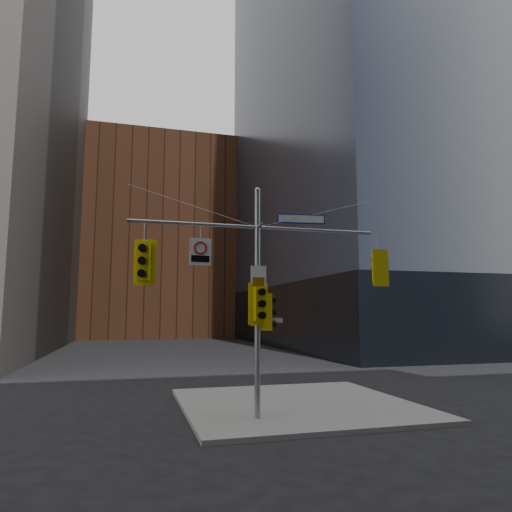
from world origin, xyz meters
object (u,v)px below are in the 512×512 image
signal_assembly (257,277)px  street_sign_blade (301,219)px  traffic_light_pole_side (267,312)px  traffic_light_east_arm (378,268)px  traffic_light_pole_front (260,304)px  traffic_light_west_arm (144,261)px  regulatory_sign_arm (200,251)px

signal_assembly → street_sign_blade: size_ratio=4.99×
traffic_light_pole_side → traffic_light_east_arm: bearing=-97.3°
traffic_light_pole_front → traffic_light_west_arm: bearing=173.1°
traffic_light_pole_front → street_sign_blade: street_sign_blade is taller
signal_assembly → street_sign_blade: (1.49, 0.00, 1.93)m
traffic_light_west_arm → regulatory_sign_arm: size_ratio=1.66×
traffic_light_pole_side → street_sign_blade: (1.16, -0.01, 3.02)m
traffic_light_west_arm → street_sign_blade: street_sign_blade is taller
signal_assembly → traffic_light_pole_side: (0.33, 0.01, -1.09)m
regulatory_sign_arm → traffic_light_pole_side: bearing=-0.8°
traffic_light_pole_side → regulatory_sign_arm: bearing=83.8°
traffic_light_east_arm → traffic_light_pole_side: 4.19m
street_sign_blade → signal_assembly: bearing=-172.7°
traffic_light_east_arm → street_sign_blade: size_ratio=0.77×
street_sign_blade → regulatory_sign_arm: bearing=-172.4°
signal_assembly → traffic_light_east_arm: signal_assembly is taller
traffic_light_west_arm → street_sign_blade: (4.96, -0.01, 1.55)m
traffic_light_west_arm → street_sign_blade: size_ratio=0.86×
traffic_light_pole_front → regulatory_sign_arm: (-1.81, 0.25, 1.60)m
signal_assembly → traffic_light_west_arm: 3.50m
signal_assembly → traffic_light_east_arm: (4.25, 0.00, 0.38)m
traffic_light_pole_side → street_sign_blade: 3.24m
traffic_light_pole_front → street_sign_blade: 3.16m
traffic_light_west_arm → traffic_light_pole_side: traffic_light_west_arm is taller
traffic_light_pole_front → traffic_light_east_arm: bearing=1.3°
signal_assembly → traffic_light_west_arm: (-3.48, 0.01, 0.38)m
traffic_light_east_arm → street_sign_blade: street_sign_blade is taller
traffic_light_east_arm → signal_assembly: bearing=-0.7°
traffic_light_west_arm → regulatory_sign_arm: bearing=12.1°
traffic_light_pole_side → regulatory_sign_arm: 2.82m
street_sign_blade → regulatory_sign_arm: (-3.30, -0.02, -1.17)m
traffic_light_east_arm → regulatory_sign_arm: size_ratio=1.50×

